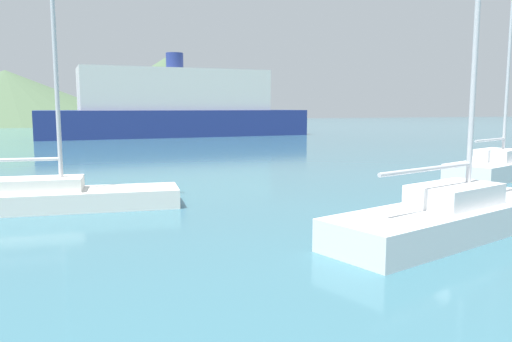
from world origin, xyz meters
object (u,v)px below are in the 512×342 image
at_px(sailboat_inner, 498,166).
at_px(sailboat_middle, 41,196).
at_px(sailboat_outer, 454,214).
at_px(ferry_distant, 176,107).

distance_m(sailboat_inner, sailboat_middle, 17.23).
bearing_deg(sailboat_outer, sailboat_middle, 128.89).
xyz_separation_m(sailboat_inner, ferry_distant, (-6.99, 34.19, 2.42)).
distance_m(sailboat_inner, sailboat_outer, 10.64).
bearing_deg(sailboat_inner, sailboat_middle, 161.08).
relative_size(sailboat_inner, sailboat_outer, 0.89).
distance_m(sailboat_outer, ferry_distant, 41.12).
height_order(sailboat_middle, sailboat_outer, sailboat_middle).
distance_m(sailboat_middle, ferry_distant, 36.56).
distance_m(sailboat_middle, sailboat_outer, 10.87).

